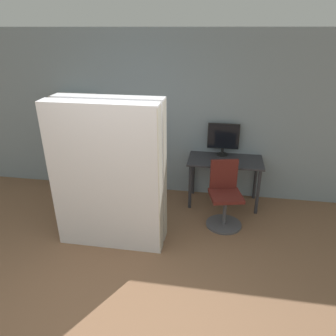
{
  "coord_description": "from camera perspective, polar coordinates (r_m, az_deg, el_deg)",
  "views": [
    {
      "loc": [
        0.95,
        -2.0,
        2.69
      ],
      "look_at": [
        0.3,
        1.76,
        1.05
      ],
      "focal_mm": 35.0,
      "sensor_mm": 36.0,
      "label": 1
    }
  ],
  "objects": [
    {
      "name": "desk",
      "position": [
        5.28,
        9.88,
        0.31
      ],
      "size": [
        1.16,
        0.63,
        0.77
      ],
      "color": "#2D2D33",
      "rests_on": "ground"
    },
    {
      "name": "mattress_far",
      "position": [
        4.34,
        -9.43,
        -0.38
      ],
      "size": [
        1.39,
        0.24,
        1.94
      ],
      "color": "silver",
      "rests_on": "ground"
    },
    {
      "name": "monitor",
      "position": [
        5.33,
        9.61,
        5.22
      ],
      "size": [
        0.5,
        0.18,
        0.53
      ],
      "color": "black",
      "rests_on": "desk"
    },
    {
      "name": "wall_back",
      "position": [
        5.47,
        -0.48,
        9.11
      ],
      "size": [
        8.0,
        0.06,
        2.7
      ],
      "color": "gray",
      "rests_on": "ground"
    },
    {
      "name": "office_chair",
      "position": [
        4.82,
        9.82,
        -5.43
      ],
      "size": [
        0.53,
        0.53,
        0.97
      ],
      "color": "#4C4C51",
      "rests_on": "ground"
    },
    {
      "name": "bookshelf",
      "position": [
        5.94,
        -15.97,
        4.29
      ],
      "size": [
        0.69,
        0.35,
        1.68
      ],
      "color": "beige",
      "rests_on": "ground"
    },
    {
      "name": "mattress_near",
      "position": [
        4.09,
        -10.76,
        -2.01
      ],
      "size": [
        1.39,
        0.28,
        1.94
      ],
      "color": "silver",
      "rests_on": "ground"
    }
  ]
}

